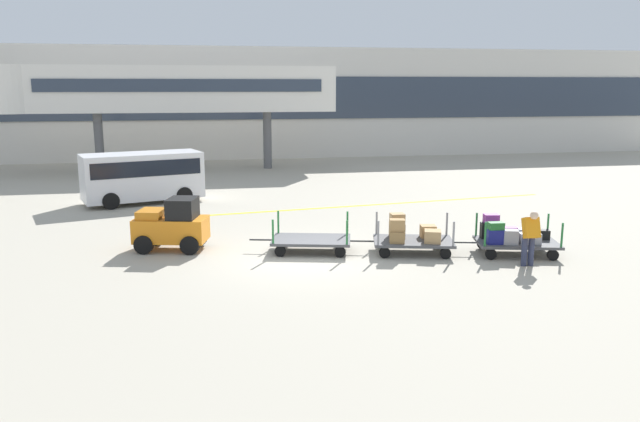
{
  "coord_description": "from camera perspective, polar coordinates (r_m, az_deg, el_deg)",
  "views": [
    {
      "loc": [
        -2.66,
        -17.04,
        4.82
      ],
      "look_at": [
        0.91,
        1.73,
        0.98
      ],
      "focal_mm": 34.9,
      "sensor_mm": 36.0,
      "label": 1
    }
  ],
  "objects": [
    {
      "name": "baggage_cart_tail",
      "position": [
        18.94,
        17.19,
        -2.29
      ],
      "size": [
        3.09,
        1.91,
        1.13
      ],
      "color": "#4C4C4F",
      "rests_on": "ground_plane"
    },
    {
      "name": "shuttle_van",
      "position": [
        27.1,
        -15.98,
        3.31
      ],
      "size": [
        5.15,
        3.25,
        2.1
      ],
      "color": "silver",
      "rests_on": "ground_plane"
    },
    {
      "name": "jet_bridge",
      "position": [
        37.13,
        -15.16,
        10.68
      ],
      "size": [
        19.52,
        3.0,
        5.97
      ],
      "color": "silver",
      "rests_on": "ground_plane"
    },
    {
      "name": "baggage_tug",
      "position": [
        19.06,
        -13.4,
        -1.28
      ],
      "size": [
        2.3,
        1.65,
        1.58
      ],
      "color": "orange",
      "rests_on": "ground_plane"
    },
    {
      "name": "baggage_handler",
      "position": [
        17.74,
        18.71,
        -2.14
      ],
      "size": [
        0.42,
        0.45,
        1.56
      ],
      "color": "#2D334C",
      "rests_on": "ground_plane"
    },
    {
      "name": "ground_plane",
      "position": [
        17.91,
        -1.83,
        -4.27
      ],
      "size": [
        120.0,
        120.0,
        0.0
      ],
      "primitive_type": "plane",
      "color": "#A8A08E"
    },
    {
      "name": "baggage_cart_lead",
      "position": [
        18.42,
        -0.82,
        -2.7
      ],
      "size": [
        3.09,
        1.91,
        1.1
      ],
      "color": "#4C4C4F",
      "rests_on": "ground_plane"
    },
    {
      "name": "baggage_cart_middle",
      "position": [
        18.43,
        8.32,
        -2.24
      ],
      "size": [
        3.09,
        1.91,
        1.13
      ],
      "color": "#4C4C4F",
      "rests_on": "ground_plane"
    },
    {
      "name": "terminal_building",
      "position": [
        43.11,
        -7.35,
        9.79
      ],
      "size": [
        63.68,
        2.51,
        7.4
      ],
      "color": "beige",
      "rests_on": "ground_plane"
    },
    {
      "name": "apron_lead_line",
      "position": [
        25.71,
        4.2,
        0.53
      ],
      "size": [
        16.51,
        2.39,
        0.01
      ],
      "primitive_type": "cube",
      "rotation": [
        0.0,
        0.0,
        0.13
      ],
      "color": "yellow",
      "rests_on": "ground_plane"
    },
    {
      "name": "safety_cone_near",
      "position": [
        22.98,
        -11.81,
        -0.3
      ],
      "size": [
        0.36,
        0.36,
        0.55
      ],
      "primitive_type": "cone",
      "color": "orange",
      "rests_on": "ground_plane"
    }
  ]
}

